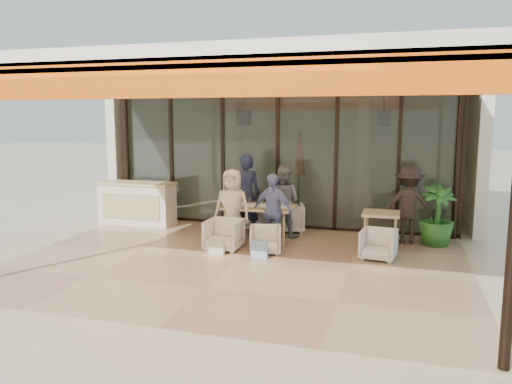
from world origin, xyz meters
TOP-DOWN VIEW (x-y plane):
  - ground at (0.00, 0.00)m, footprint 70.00×70.00m
  - terrace_floor at (0.00, 0.00)m, footprint 8.00×6.00m
  - terrace_structure at (0.00, -0.26)m, footprint 8.00×6.00m
  - glass_storefront at (0.00, 3.00)m, footprint 8.08×0.10m
  - interior_block at (0.01, 5.31)m, footprint 9.05×3.62m
  - host_counter at (-3.30, 2.30)m, footprint 1.85×0.65m
  - dining_table at (-0.08, 1.66)m, footprint 1.50×0.90m
  - chair_far_left at (-0.49, 2.60)m, footprint 0.75×0.71m
  - chair_far_right at (0.35, 2.60)m, footprint 0.86×0.83m
  - chair_near_left at (-0.49, 0.70)m, footprint 0.67×0.62m
  - chair_near_right at (0.35, 0.70)m, footprint 0.70×0.67m
  - diner_navy at (-0.49, 2.10)m, footprint 0.75×0.60m
  - diner_grey at (0.35, 2.10)m, footprint 0.83×0.69m
  - diner_cream at (-0.49, 1.20)m, footprint 0.76×0.50m
  - diner_periwinkle at (0.35, 1.20)m, footprint 0.94×0.60m
  - tote_bag_cream at (-0.49, 0.30)m, footprint 0.30×0.10m
  - tote_bag_blue at (0.35, 0.30)m, footprint 0.30×0.10m
  - side_table at (2.43, 1.64)m, footprint 0.70×0.70m
  - side_chair at (2.43, 0.89)m, footprint 0.67×0.64m
  - standing_woman at (2.93, 2.25)m, footprint 1.07×0.65m
  - potted_palm at (3.48, 2.21)m, footprint 0.93×0.93m

SIDE VIEW (x-z plane):
  - ground at x=0.00m, z-range 0.00..0.00m
  - terrace_floor at x=0.00m, z-range 0.00..0.01m
  - tote_bag_cream at x=-0.49m, z-range 0.00..0.34m
  - tote_bag_blue at x=0.35m, z-range 0.00..0.34m
  - chair_near_right at x=0.35m, z-range 0.00..0.59m
  - side_chair at x=2.43m, z-range 0.00..0.63m
  - chair_near_left at x=-0.49m, z-range 0.00..0.68m
  - chair_far_right at x=0.35m, z-range 0.00..0.71m
  - chair_far_left at x=-0.49m, z-range 0.00..0.72m
  - host_counter at x=-3.30m, z-range 0.01..1.05m
  - potted_palm at x=3.48m, z-range 0.00..1.26m
  - side_table at x=2.43m, z-range 0.27..1.01m
  - dining_table at x=-0.08m, z-range 0.22..1.15m
  - diner_periwinkle at x=0.35m, z-range 0.00..1.48m
  - diner_cream at x=-0.49m, z-range 0.00..1.55m
  - diner_grey at x=0.35m, z-range 0.00..1.56m
  - standing_woman at x=2.93m, z-range 0.00..1.61m
  - diner_navy at x=-0.49m, z-range 0.00..1.79m
  - glass_storefront at x=0.00m, z-range 0.00..3.20m
  - interior_block at x=0.01m, z-range 0.47..3.99m
  - terrace_structure at x=0.00m, z-range 1.55..4.95m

